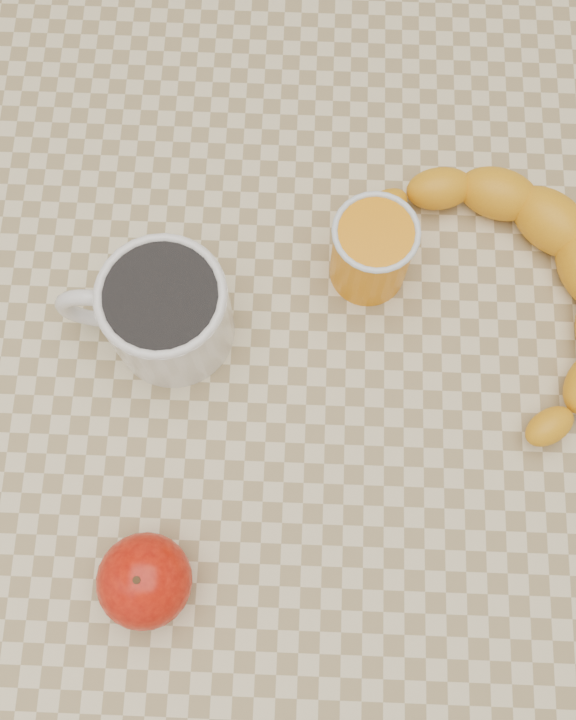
{
  "coord_description": "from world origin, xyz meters",
  "views": [
    {
      "loc": [
        0.01,
        -0.19,
        1.4
      ],
      "look_at": [
        0.0,
        0.0,
        0.77
      ],
      "focal_mm": 40.0,
      "sensor_mm": 36.0,
      "label": 1
    }
  ],
  "objects_px": {
    "table": "(288,391)",
    "banana": "(516,288)",
    "orange_juice_glass": "(372,251)",
    "apple": "(145,581)",
    "coffee_mug": "(163,311)"
  },
  "relations": [
    {
      "from": "table",
      "to": "apple",
      "type": "bearing_deg",
      "value": -119.26
    },
    {
      "from": "banana",
      "to": "coffee_mug",
      "type": "bearing_deg",
      "value": 162.84
    },
    {
      "from": "table",
      "to": "banana",
      "type": "bearing_deg",
      "value": 19.87
    },
    {
      "from": "orange_juice_glass",
      "to": "apple",
      "type": "bearing_deg",
      "value": -121.75
    },
    {
      "from": "apple",
      "to": "banana",
      "type": "bearing_deg",
      "value": 40.55
    },
    {
      "from": "coffee_mug",
      "to": "orange_juice_glass",
      "type": "bearing_deg",
      "value": 19.91
    },
    {
      "from": "orange_juice_glass",
      "to": "banana",
      "type": "relative_size",
      "value": 0.22
    },
    {
      "from": "coffee_mug",
      "to": "banana",
      "type": "xyz_separation_m",
      "value": [
        0.29,
        0.04,
        -0.02
      ]
    },
    {
      "from": "table",
      "to": "banana",
      "type": "distance_m",
      "value": 0.23
    },
    {
      "from": "apple",
      "to": "table",
      "type": "bearing_deg",
      "value": 60.74
    },
    {
      "from": "table",
      "to": "banana",
      "type": "xyz_separation_m",
      "value": [
        0.19,
        0.07,
        0.11
      ]
    },
    {
      "from": "table",
      "to": "coffee_mug",
      "type": "xyz_separation_m",
      "value": [
        -0.1,
        0.03,
        0.13
      ]
    },
    {
      "from": "table",
      "to": "apple",
      "type": "distance_m",
      "value": 0.24
    },
    {
      "from": "apple",
      "to": "banana",
      "type": "xyz_separation_m",
      "value": [
        0.29,
        0.25,
        -0.01
      ]
    },
    {
      "from": "coffee_mug",
      "to": "banana",
      "type": "distance_m",
      "value": 0.29
    }
  ]
}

